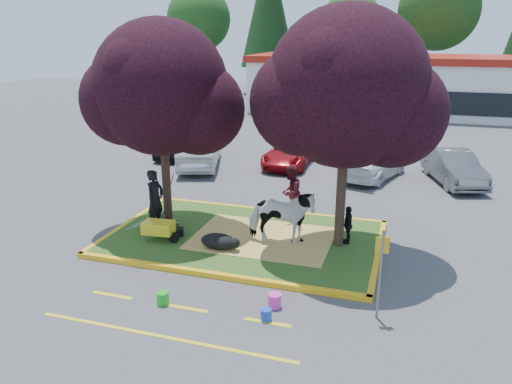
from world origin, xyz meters
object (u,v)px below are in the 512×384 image
(car_silver, at_px, (200,151))
(handler, at_px, (155,200))
(cow, at_px, (281,217))
(bucket_blue, at_px, (266,315))
(sign_post, at_px, (381,266))
(car_black, at_px, (179,143))
(wheelbarrow, at_px, (159,228))
(calf, at_px, (218,241))
(bucket_green, at_px, (163,298))
(bucket_pink, at_px, (275,301))

(car_silver, bearing_deg, handler, 86.22)
(cow, bearing_deg, bucket_blue, -178.33)
(cow, relative_size, handler, 1.04)
(cow, distance_m, sign_post, 4.32)
(car_black, bearing_deg, bucket_blue, -62.21)
(handler, distance_m, car_black, 10.41)
(wheelbarrow, relative_size, bucket_blue, 5.93)
(sign_post, relative_size, bucket_blue, 7.72)
(calf, xyz_separation_m, handler, (-2.48, 0.88, 0.74))
(car_black, xyz_separation_m, car_silver, (1.89, -1.65, 0.10))
(calf, height_order, bucket_green, calf)
(calf, xyz_separation_m, bucket_green, (-0.21, -3.06, -0.23))
(wheelbarrow, height_order, car_black, car_black)
(bucket_pink, distance_m, car_black, 15.60)
(sign_post, distance_m, bucket_blue, 2.77)
(calf, xyz_separation_m, bucket_pink, (2.37, -2.39, -0.21))
(cow, xyz_separation_m, calf, (-1.64, -0.91, -0.62))
(sign_post, bearing_deg, car_black, 118.22)
(handler, height_order, wheelbarrow, handler)
(bucket_blue, bearing_deg, cow, 100.08)
(sign_post, xyz_separation_m, car_silver, (-9.18, 11.00, -0.50))
(cow, relative_size, wheelbarrow, 1.23)
(sign_post, height_order, car_black, sign_post)
(bucket_green, bearing_deg, cow, 64.95)
(calf, xyz_separation_m, bucket_blue, (2.33, -2.98, -0.24))
(handler, bearing_deg, bucket_green, -140.76)
(cow, bearing_deg, wheelbarrow, 96.06)
(bucket_green, xyz_separation_m, car_silver, (-4.26, 11.93, 0.63))
(cow, height_order, bucket_blue, cow)
(wheelbarrow, height_order, bucket_pink, wheelbarrow)
(handler, distance_m, bucket_green, 4.65)
(handler, bearing_deg, cow, -80.31)
(car_black, bearing_deg, sign_post, -53.81)
(calf, bearing_deg, bucket_pink, -61.35)
(sign_post, xyz_separation_m, bucket_pink, (-2.33, -0.27, -1.12))
(bucket_green, xyz_separation_m, bucket_blue, (2.55, 0.07, -0.02))
(wheelbarrow, distance_m, bucket_green, 3.52)
(car_black, bearing_deg, calf, -63.82)
(sign_post, distance_m, bucket_green, 5.13)
(bucket_green, xyz_separation_m, car_black, (-6.15, 13.58, 0.53))
(calf, bearing_deg, handler, 144.28)
(wheelbarrow, height_order, sign_post, sign_post)
(handler, bearing_deg, car_silver, 23.34)
(calf, bearing_deg, bucket_blue, -68.09)
(handler, height_order, bucket_blue, handler)
(handler, height_order, car_black, handler)
(bucket_green, bearing_deg, bucket_blue, 1.65)
(calf, relative_size, bucket_blue, 3.86)
(cow, height_order, calf, cow)
(calf, bearing_deg, sign_post, -40.44)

